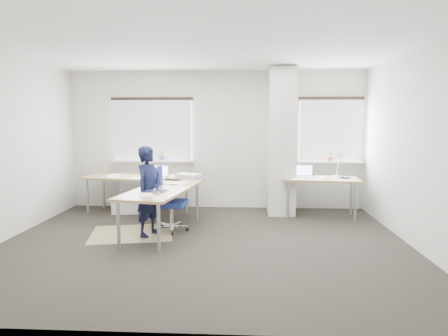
# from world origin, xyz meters

# --- Properties ---
(ground) EXTENTS (6.00, 6.00, 0.00)m
(ground) POSITION_xyz_m (0.00, 0.00, 0.00)
(ground) COLOR black
(ground) RESTS_ON ground
(room_shell) EXTENTS (6.04, 5.04, 2.82)m
(room_shell) POSITION_xyz_m (0.18, 0.45, 1.75)
(room_shell) COLOR #BBB6AB
(room_shell) RESTS_ON ground
(floor_mat) EXTENTS (1.45, 1.31, 0.01)m
(floor_mat) POSITION_xyz_m (-1.20, 0.45, 0.00)
(floor_mat) COLOR #988552
(floor_mat) RESTS_ON ground
(white_crate) EXTENTS (0.54, 0.40, 0.30)m
(white_crate) POSITION_xyz_m (-1.73, 1.90, 0.15)
(white_crate) COLOR white
(white_crate) RESTS_ON ground
(desk_main) EXTENTS (2.40, 2.98, 0.96)m
(desk_main) POSITION_xyz_m (-1.04, 1.18, 0.69)
(desk_main) COLOR #A07344
(desk_main) RESTS_ON ground
(desk_side) EXTENTS (1.47, 0.86, 1.22)m
(desk_side) POSITION_xyz_m (2.02, 1.80, 0.69)
(desk_side) COLOR #A07344
(desk_side) RESTS_ON ground
(task_chair) EXTENTS (0.57, 0.57, 1.05)m
(task_chair) POSITION_xyz_m (-0.63, 0.65, 0.29)
(task_chair) COLOR navy
(task_chair) RESTS_ON ground
(person) EXTENTS (0.52, 0.61, 1.41)m
(person) POSITION_xyz_m (-0.89, 0.38, 0.70)
(person) COLOR black
(person) RESTS_ON ground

